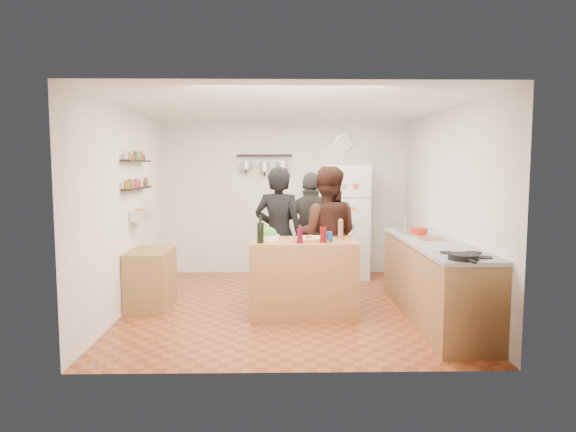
{
  "coord_description": "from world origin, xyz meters",
  "views": [
    {
      "loc": [
        -0.12,
        -6.4,
        1.8
      ],
      "look_at": [
        0.0,
        0.1,
        1.15
      ],
      "focal_mm": 32.0,
      "sensor_mm": 36.0,
      "label": 1
    }
  ],
  "objects_px": {
    "person_center": "(326,235)",
    "pepper_mill": "(341,231)",
    "person_back": "(312,234)",
    "salad_bowl": "(268,237)",
    "side_table": "(151,279)",
    "red_bowl": "(419,231)",
    "wall_clock": "(344,143)",
    "salt_canister": "(329,237)",
    "person_left": "(279,235)",
    "fridge": "(345,221)",
    "prep_island": "(303,278)",
    "skillet": "(463,257)",
    "wine_bottle": "(260,233)",
    "counter_run": "(434,281)"
  },
  "relations": [
    {
      "from": "wine_bottle",
      "to": "person_back",
      "type": "distance_m",
      "value": 1.4
    },
    {
      "from": "prep_island",
      "to": "wall_clock",
      "type": "distance_m",
      "value": 3.08
    },
    {
      "from": "wine_bottle",
      "to": "person_back",
      "type": "relative_size",
      "value": 0.14
    },
    {
      "from": "wall_clock",
      "to": "side_table",
      "type": "xyz_separation_m",
      "value": [
        -2.69,
        -2.07,
        -1.78
      ]
    },
    {
      "from": "person_left",
      "to": "pepper_mill",
      "type": "bearing_deg",
      "value": 159.34
    },
    {
      "from": "person_left",
      "to": "fridge",
      "type": "bearing_deg",
      "value": -109.05
    },
    {
      "from": "side_table",
      "to": "salad_bowl",
      "type": "bearing_deg",
      "value": -12.58
    },
    {
      "from": "fridge",
      "to": "side_table",
      "type": "distance_m",
      "value": 3.25
    },
    {
      "from": "salt_canister",
      "to": "person_back",
      "type": "xyz_separation_m",
      "value": [
        -0.13,
        1.12,
        -0.12
      ]
    },
    {
      "from": "salad_bowl",
      "to": "person_back",
      "type": "distance_m",
      "value": 1.12
    },
    {
      "from": "red_bowl",
      "to": "wall_clock",
      "type": "distance_m",
      "value": 2.5
    },
    {
      "from": "person_back",
      "to": "fridge",
      "type": "bearing_deg",
      "value": -104.77
    },
    {
      "from": "salad_bowl",
      "to": "person_left",
      "type": "relative_size",
      "value": 0.15
    },
    {
      "from": "prep_island",
      "to": "person_center",
      "type": "height_order",
      "value": "person_center"
    },
    {
      "from": "pepper_mill",
      "to": "red_bowl",
      "type": "bearing_deg",
      "value": 17.08
    },
    {
      "from": "person_left",
      "to": "fridge",
      "type": "height_order",
      "value": "fridge"
    },
    {
      "from": "person_center",
      "to": "wall_clock",
      "type": "relative_size",
      "value": 5.94
    },
    {
      "from": "pepper_mill",
      "to": "person_back",
      "type": "height_order",
      "value": "person_back"
    },
    {
      "from": "person_left",
      "to": "wine_bottle",
      "type": "bearing_deg",
      "value": 91.5
    },
    {
      "from": "salad_bowl",
      "to": "salt_canister",
      "type": "xyz_separation_m",
      "value": [
        0.72,
        -0.17,
        0.03
      ]
    },
    {
      "from": "wine_bottle",
      "to": "person_back",
      "type": "xyz_separation_m",
      "value": [
        0.67,
        1.22,
        -0.17
      ]
    },
    {
      "from": "wine_bottle",
      "to": "prep_island",
      "type": "bearing_deg",
      "value": 23.75
    },
    {
      "from": "counter_run",
      "to": "side_table",
      "type": "height_order",
      "value": "counter_run"
    },
    {
      "from": "fridge",
      "to": "skillet",
      "type": "bearing_deg",
      "value": -79.4
    },
    {
      "from": "prep_island",
      "to": "person_back",
      "type": "xyz_separation_m",
      "value": [
        0.17,
        1.0,
        0.4
      ]
    },
    {
      "from": "salad_bowl",
      "to": "person_center",
      "type": "height_order",
      "value": "person_center"
    },
    {
      "from": "counter_run",
      "to": "red_bowl",
      "type": "relative_size",
      "value": 12.32
    },
    {
      "from": "counter_run",
      "to": "wall_clock",
      "type": "relative_size",
      "value": 8.77
    },
    {
      "from": "prep_island",
      "to": "counter_run",
      "type": "relative_size",
      "value": 0.48
    },
    {
      "from": "salad_bowl",
      "to": "skillet",
      "type": "relative_size",
      "value": 0.98
    },
    {
      "from": "person_left",
      "to": "person_center",
      "type": "height_order",
      "value": "person_left"
    },
    {
      "from": "side_table",
      "to": "fridge",
      "type": "bearing_deg",
      "value": 32.93
    },
    {
      "from": "wine_bottle",
      "to": "red_bowl",
      "type": "distance_m",
      "value": 2.06
    },
    {
      "from": "skillet",
      "to": "person_left",
      "type": "bearing_deg",
      "value": 131.42
    },
    {
      "from": "pepper_mill",
      "to": "person_center",
      "type": "height_order",
      "value": "person_center"
    },
    {
      "from": "salt_canister",
      "to": "side_table",
      "type": "relative_size",
      "value": 0.14
    },
    {
      "from": "pepper_mill",
      "to": "side_table",
      "type": "xyz_separation_m",
      "value": [
        -2.36,
        0.33,
        -0.64
      ]
    },
    {
      "from": "pepper_mill",
      "to": "red_bowl",
      "type": "height_order",
      "value": "pepper_mill"
    },
    {
      "from": "salt_canister",
      "to": "wall_clock",
      "type": "distance_m",
      "value": 2.87
    },
    {
      "from": "prep_island",
      "to": "skillet",
      "type": "distance_m",
      "value": 2.02
    },
    {
      "from": "salad_bowl",
      "to": "counter_run",
      "type": "distance_m",
      "value": 2.02
    },
    {
      "from": "person_back",
      "to": "skillet",
      "type": "bearing_deg",
      "value": 131.94
    },
    {
      "from": "side_table",
      "to": "salt_canister",
      "type": "bearing_deg",
      "value": -12.81
    },
    {
      "from": "skillet",
      "to": "prep_island",
      "type": "bearing_deg",
      "value": 136.66
    },
    {
      "from": "person_center",
      "to": "pepper_mill",
      "type": "bearing_deg",
      "value": 114.54
    },
    {
      "from": "salad_bowl",
      "to": "side_table",
      "type": "bearing_deg",
      "value": 167.42
    },
    {
      "from": "red_bowl",
      "to": "person_left",
      "type": "bearing_deg",
      "value": 172.49
    },
    {
      "from": "prep_island",
      "to": "person_back",
      "type": "height_order",
      "value": "person_back"
    },
    {
      "from": "salt_canister",
      "to": "prep_island",
      "type": "bearing_deg",
      "value": 158.2
    },
    {
      "from": "salad_bowl",
      "to": "person_left",
      "type": "bearing_deg",
      "value": 76.61
    }
  ]
}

